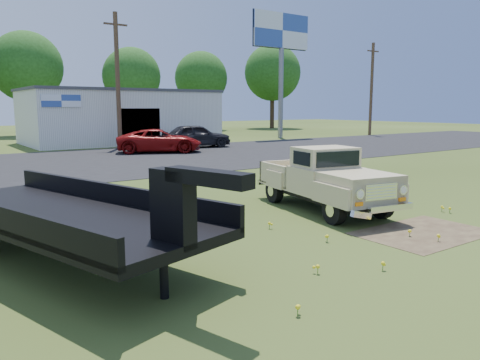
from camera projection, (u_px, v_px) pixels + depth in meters
name	position (u px, v px, depth m)	size (l,w,h in m)	color
ground	(285.00, 217.00, 12.08)	(140.00, 140.00, 0.00)	#314215
asphalt_lot	(96.00, 162.00, 24.19)	(90.00, 14.00, 0.02)	black
dirt_patch_a	(423.00, 233.00, 10.51)	(3.00, 2.00, 0.01)	#453224
dirt_patch_b	(156.00, 203.00, 13.76)	(2.20, 1.60, 0.01)	#453224
commercial_building	(120.00, 116.00, 36.96)	(14.20, 8.20, 4.15)	beige
billboard	(281.00, 42.00, 41.55)	(6.10, 0.45, 11.05)	slate
utility_pole_mid	(118.00, 80.00, 31.41)	(1.60, 0.30, 9.00)	#4B3623
utility_pole_east	(371.00, 89.00, 46.21)	(1.60, 0.30, 9.00)	#4B3623
treeline_d	(27.00, 67.00, 44.89)	(6.72, 6.72, 10.00)	#382619
treeline_e	(132.00, 77.00, 49.47)	(6.08, 6.08, 9.04)	#382619
treeline_f	(201.00, 78.00, 57.14)	(6.40, 6.40, 9.52)	#382619
treeline_g	(272.00, 73.00, 61.47)	(7.36, 7.36, 10.95)	#382619
vintage_pickup_truck	(325.00, 179.00, 12.77)	(1.86, 4.79, 1.74)	#CBB788
flatbed_trailer	(58.00, 207.00, 8.47)	(2.45, 7.35, 2.00)	black
red_pickup	(159.00, 141.00, 28.89)	(2.38, 5.17, 1.44)	maroon
dark_sedan	(196.00, 136.00, 32.48)	(1.91, 4.75, 1.62)	black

